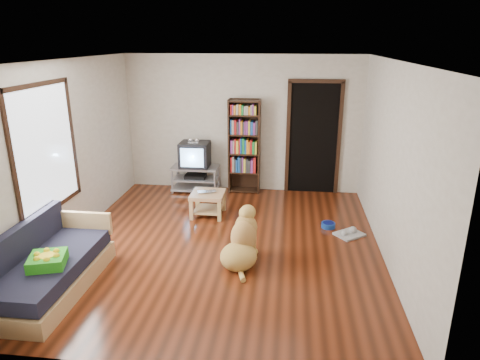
# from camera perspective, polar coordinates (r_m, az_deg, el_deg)

# --- Properties ---
(ground) EXTENTS (5.00, 5.00, 0.00)m
(ground) POSITION_cam_1_polar(r_m,az_deg,el_deg) (6.32, -2.29, -8.63)
(ground) COLOR #5F2410
(ground) RESTS_ON ground
(ceiling) EXTENTS (5.00, 5.00, 0.00)m
(ceiling) POSITION_cam_1_polar(r_m,az_deg,el_deg) (5.63, -2.64, 15.65)
(ceiling) COLOR white
(ceiling) RESTS_ON ground
(wall_back) EXTENTS (4.50, 0.00, 4.50)m
(wall_back) POSITION_cam_1_polar(r_m,az_deg,el_deg) (8.25, 0.36, 7.44)
(wall_back) COLOR beige
(wall_back) RESTS_ON ground
(wall_front) EXTENTS (4.50, 0.00, 4.50)m
(wall_front) POSITION_cam_1_polar(r_m,az_deg,el_deg) (3.55, -9.02, -8.03)
(wall_front) COLOR beige
(wall_front) RESTS_ON ground
(wall_left) EXTENTS (0.00, 5.00, 5.00)m
(wall_left) POSITION_cam_1_polar(r_m,az_deg,el_deg) (6.58, -22.20, 3.23)
(wall_left) COLOR beige
(wall_left) RESTS_ON ground
(wall_right) EXTENTS (0.00, 5.00, 5.00)m
(wall_right) POSITION_cam_1_polar(r_m,az_deg,el_deg) (5.92, 19.60, 1.94)
(wall_right) COLOR beige
(wall_right) RESTS_ON ground
(green_cushion) EXTENTS (0.48, 0.48, 0.13)m
(green_cushion) POSITION_cam_1_polar(r_m,az_deg,el_deg) (5.37, -24.28, -9.75)
(green_cushion) COLOR green
(green_cushion) RESTS_ON sofa
(laptop) EXTENTS (0.36, 0.29, 0.02)m
(laptop) POSITION_cam_1_polar(r_m,az_deg,el_deg) (7.17, -4.37, -1.70)
(laptop) COLOR silver
(laptop) RESTS_ON coffee_table
(dog_bowl) EXTENTS (0.22, 0.22, 0.08)m
(dog_bowl) POSITION_cam_1_polar(r_m,az_deg,el_deg) (6.98, 11.68, -5.90)
(dog_bowl) COLOR navy
(dog_bowl) RESTS_ON ground
(grey_rag) EXTENTS (0.51, 0.50, 0.03)m
(grey_rag) POSITION_cam_1_polar(r_m,az_deg,el_deg) (6.80, 14.36, -7.02)
(grey_rag) COLOR #ABABAB
(grey_rag) RESTS_ON ground
(window) EXTENTS (0.03, 1.46, 1.70)m
(window) POSITION_cam_1_polar(r_m,az_deg,el_deg) (6.11, -24.48, 3.79)
(window) COLOR white
(window) RESTS_ON wall_left
(doorway) EXTENTS (1.03, 0.05, 2.19)m
(doorway) POSITION_cam_1_polar(r_m,az_deg,el_deg) (8.23, 9.77, 5.85)
(doorway) COLOR black
(doorway) RESTS_ON wall_back
(tv_stand) EXTENTS (0.90, 0.45, 0.50)m
(tv_stand) POSITION_cam_1_polar(r_m,az_deg,el_deg) (8.42, -5.94, 0.31)
(tv_stand) COLOR #99999E
(tv_stand) RESTS_ON ground
(crt_tv) EXTENTS (0.55, 0.52, 0.58)m
(crt_tv) POSITION_cam_1_polar(r_m,az_deg,el_deg) (8.31, -6.02, 3.47)
(crt_tv) COLOR black
(crt_tv) RESTS_ON tv_stand
(bookshelf) EXTENTS (0.60, 0.30, 1.80)m
(bookshelf) POSITION_cam_1_polar(r_m,az_deg,el_deg) (8.16, 0.58, 5.16)
(bookshelf) COLOR black
(bookshelf) RESTS_ON ground
(sofa) EXTENTS (0.80, 1.80, 0.80)m
(sofa) POSITION_cam_1_polar(r_m,az_deg,el_deg) (5.66, -24.18, -10.81)
(sofa) COLOR tan
(sofa) RESTS_ON ground
(coffee_table) EXTENTS (0.55, 0.55, 0.40)m
(coffee_table) POSITION_cam_1_polar(r_m,az_deg,el_deg) (7.24, -4.30, -2.61)
(coffee_table) COLOR tan
(coffee_table) RESTS_ON ground
(dog) EXTENTS (0.59, 0.95, 0.77)m
(dog) POSITION_cam_1_polar(r_m,az_deg,el_deg) (5.74, 0.30, -8.38)
(dog) COLOR #B78A46
(dog) RESTS_ON ground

